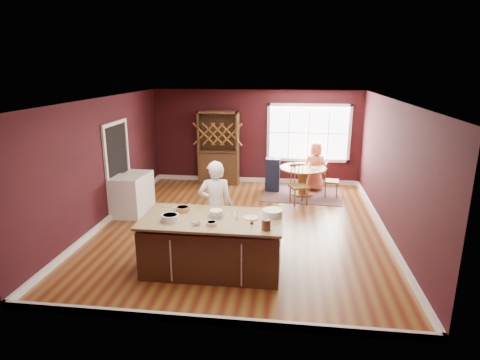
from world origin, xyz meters
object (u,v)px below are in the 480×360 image
object	(u,v)px
kitchen_island	(213,245)
chair_north	(313,171)
baker	(215,206)
toddler	(275,161)
dining_table	(303,175)
dryer	(139,190)
chair_east	(332,180)
chair_south	(299,185)
seated_woman	(315,166)
high_chair	(273,174)
hutch	(219,148)
layer_cake	(216,214)
washer	(128,197)

from	to	relation	value
kitchen_island	chair_north	world-z (taller)	kitchen_island
baker	toddler	world-z (taller)	baker
kitchen_island	dining_table	distance (m)	4.63
dining_table	dryer	world-z (taller)	dryer
baker	toddler	size ratio (longest dim) A/B	6.59
chair_east	toddler	distance (m)	1.60
chair_south	dryer	size ratio (longest dim) A/B	1.16
seated_woman	baker	bearing A→B (deg)	52.54
kitchen_island	dryer	distance (m)	3.73
seated_woman	high_chair	bearing A→B (deg)	-0.72
chair_south	toddler	size ratio (longest dim) A/B	3.90
dryer	chair_east	bearing A→B (deg)	16.70
kitchen_island	seated_woman	distance (m)	5.21
dining_table	hutch	distance (m)	2.60
layer_cake	hutch	world-z (taller)	hutch
high_chair	dryer	xyz separation A→B (m)	(-3.18, -1.76, -0.04)
kitchen_island	dryer	world-z (taller)	kitchen_island
kitchen_island	chair_north	bearing A→B (deg)	69.46
layer_cake	chair_east	world-z (taller)	layer_cake
chair_south	kitchen_island	bearing A→B (deg)	-132.48
washer	dryer	xyz separation A→B (m)	(0.00, 0.64, -0.03)
chair_east	dryer	world-z (taller)	chair_east
chair_east	baker	bearing A→B (deg)	152.05
chair_east	hutch	world-z (taller)	hutch
seated_woman	layer_cake	bearing A→B (deg)	57.47
kitchen_island	toddler	size ratio (longest dim) A/B	8.96
chair_east	hutch	size ratio (longest dim) A/B	0.43
dining_table	dryer	xyz separation A→B (m)	(-3.99, -1.47, -0.10)
baker	high_chair	distance (m)	3.99
chair_north	dryer	bearing A→B (deg)	15.39
kitchen_island	chair_north	xyz separation A→B (m)	(1.91, 5.09, 0.02)
dining_table	toddler	distance (m)	0.87
dining_table	baker	bearing A→B (deg)	-115.17
dining_table	high_chair	distance (m)	0.86
chair_south	chair_north	distance (m)	1.62
dryer	layer_cake	bearing A→B (deg)	-49.15
kitchen_island	chair_east	bearing A→B (deg)	61.22
hutch	baker	bearing A→B (deg)	-80.74
washer	dryer	world-z (taller)	washer
layer_cake	baker	bearing A→B (deg)	101.38
dining_table	high_chair	xyz separation A→B (m)	(-0.81, 0.28, -0.06)
seated_woman	toddler	world-z (taller)	seated_woman
high_chair	toddler	bearing A→B (deg)	47.81
high_chair	layer_cake	bearing A→B (deg)	-97.80
kitchen_island	dryer	xyz separation A→B (m)	(-2.39, 2.86, -0.00)
baker	chair_north	distance (m)	4.80
toddler	washer	distance (m)	4.09
kitchen_island	dryer	bearing A→B (deg)	129.87
kitchen_island	seated_woman	xyz separation A→B (m)	(1.94, 4.83, 0.23)
layer_cake	toddler	world-z (taller)	layer_cake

